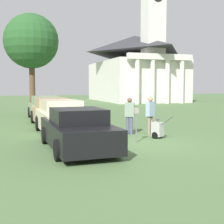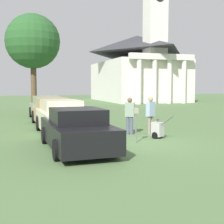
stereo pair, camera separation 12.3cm
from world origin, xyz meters
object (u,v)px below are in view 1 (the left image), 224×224
object	(u,v)px
equipment_cart	(158,129)
parked_car_tan	(52,113)
parked_car_sage	(45,108)
parked_car_cream	(61,118)
person_worker	(130,114)
person_supervisor	(150,113)
parking_meter	(136,119)
church	(136,65)
parked_car_black	(77,130)

from	to	relation	value
equipment_cart	parked_car_tan	bearing A→B (deg)	94.83
parked_car_sage	equipment_cart	distance (m)	9.86
parked_car_cream	person_worker	bearing A→B (deg)	-20.53
parked_car_tan	person_supervisor	xyz separation A→B (m)	(3.87, -4.63, 0.27)
parked_car_cream	parking_meter	world-z (taller)	parked_car_cream
parked_car_tan	parked_car_cream	bearing A→B (deg)	-91.63
church	equipment_cart	bearing A→B (deg)	-110.79
person_supervisor	church	world-z (taller)	church
equipment_cart	church	size ratio (longest dim) A/B	0.05
parked_car_black	parked_car_sage	distance (m)	10.38
person_supervisor	person_worker	bearing A→B (deg)	-45.93
parked_car_black	parking_meter	distance (m)	2.54
parked_car_cream	parked_car_tan	world-z (taller)	parked_car_cream
parked_car_cream	person_worker	world-z (taller)	person_worker
person_worker	church	size ratio (longest dim) A/B	0.08
church	parked_car_cream	bearing A→B (deg)	-118.64
parked_car_sage	equipment_cart	size ratio (longest dim) A/B	5.02
parked_car_black	equipment_cart	size ratio (longest dim) A/B	4.77
person_supervisor	church	bearing A→B (deg)	-138.73
parked_car_black	parked_car_tan	xyz separation A→B (m)	(0.00, 6.91, 0.04)
parked_car_cream	parking_meter	bearing A→B (deg)	-52.72
parked_car_cream	equipment_cart	bearing A→B (deg)	-33.76
parked_car_cream	parking_meter	distance (m)	3.93
parking_meter	person_worker	bearing A→B (deg)	75.88
parked_car_cream	person_worker	size ratio (longest dim) A/B	2.83
parking_meter	church	distance (m)	33.65
parked_car_cream	church	size ratio (longest dim) A/B	0.22
parked_car_sage	church	size ratio (longest dim) A/B	0.23
parked_car_black	equipment_cart	bearing A→B (deg)	16.98
person_worker	person_supervisor	distance (m)	0.95
equipment_cart	parking_meter	bearing A→B (deg)	-179.80
person_worker	parked_car_sage	bearing A→B (deg)	-39.85
parked_car_black	parking_meter	xyz separation A→B (m)	(2.46, 0.56, 0.28)
parked_car_cream	parked_car_tan	distance (m)	3.31
equipment_cart	person_supervisor	bearing A→B (deg)	53.92
church	person_supervisor	bearing A→B (deg)	-111.23
parked_car_cream	person_supervisor	xyz separation A→B (m)	(3.87, -1.32, 0.25)
parked_car_sage	equipment_cart	world-z (taller)	parked_car_sage
parking_meter	person_worker	world-z (taller)	person_worker
parked_car_black	person_supervisor	size ratio (longest dim) A/B	2.75
parking_meter	parked_car_tan	bearing A→B (deg)	111.17
parked_car_sage	parking_meter	xyz separation A→B (m)	(2.46, -9.82, 0.24)
equipment_cart	church	world-z (taller)	church
person_worker	church	xyz separation A→B (m)	(12.22, 28.83, 4.20)
parked_car_tan	person_worker	bearing A→B (deg)	-57.13
parked_car_black	church	distance (m)	35.19
parked_car_tan	person_worker	distance (m)	5.26
parked_car_tan	parking_meter	size ratio (longest dim) A/B	3.48
person_worker	church	distance (m)	31.59
parked_car_black	parking_meter	size ratio (longest dim) A/B	3.47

